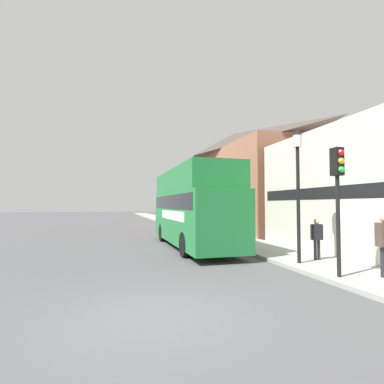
{
  "coord_description": "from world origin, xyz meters",
  "views": [
    {
      "loc": [
        -0.8,
        -6.18,
        2.29
      ],
      "look_at": [
        3.06,
        7.8,
        2.91
      ],
      "focal_mm": 28.0,
      "sensor_mm": 36.0,
      "label": 1
    }
  ],
  "objects_px": {
    "pedestrian_second": "(317,235)",
    "lamp_post_second": "(220,184)",
    "parked_car_ahead_of_bus": "(175,224)",
    "lamp_post_nearest": "(298,171)",
    "tour_bus": "(191,212)",
    "traffic_signal": "(338,182)",
    "lamp_post_third": "(190,189)"
  },
  "relations": [
    {
      "from": "pedestrian_second",
      "to": "parked_car_ahead_of_bus",
      "type": "bearing_deg",
      "value": 101.59
    },
    {
      "from": "lamp_post_second",
      "to": "lamp_post_third",
      "type": "height_order",
      "value": "lamp_post_third"
    },
    {
      "from": "pedestrian_second",
      "to": "traffic_signal",
      "type": "xyz_separation_m",
      "value": [
        -1.2,
        -2.54,
        1.87
      ]
    },
    {
      "from": "tour_bus",
      "to": "lamp_post_second",
      "type": "relative_size",
      "value": 1.97
    },
    {
      "from": "parked_car_ahead_of_bus",
      "to": "pedestrian_second",
      "type": "relative_size",
      "value": 2.72
    },
    {
      "from": "tour_bus",
      "to": "lamp_post_second",
      "type": "xyz_separation_m",
      "value": [
        2.33,
        1.77,
        1.7
      ]
    },
    {
      "from": "parked_car_ahead_of_bus",
      "to": "lamp_post_nearest",
      "type": "distance_m",
      "value": 14.28
    },
    {
      "from": "parked_car_ahead_of_bus",
      "to": "lamp_post_second",
      "type": "relative_size",
      "value": 0.86
    },
    {
      "from": "pedestrian_second",
      "to": "tour_bus",
      "type": "bearing_deg",
      "value": 121.8
    },
    {
      "from": "parked_car_ahead_of_bus",
      "to": "lamp_post_third",
      "type": "bearing_deg",
      "value": 44.17
    },
    {
      "from": "pedestrian_second",
      "to": "traffic_signal",
      "type": "bearing_deg",
      "value": -115.35
    },
    {
      "from": "tour_bus",
      "to": "traffic_signal",
      "type": "xyz_separation_m",
      "value": [
        2.33,
        -8.24,
        1.09
      ]
    },
    {
      "from": "tour_bus",
      "to": "lamp_post_nearest",
      "type": "distance_m",
      "value": 6.74
    },
    {
      "from": "pedestrian_second",
      "to": "lamp_post_nearest",
      "type": "bearing_deg",
      "value": -162.12
    },
    {
      "from": "lamp_post_nearest",
      "to": "lamp_post_second",
      "type": "relative_size",
      "value": 0.99
    },
    {
      "from": "tour_bus",
      "to": "lamp_post_second",
      "type": "height_order",
      "value": "lamp_post_second"
    },
    {
      "from": "lamp_post_third",
      "to": "tour_bus",
      "type": "bearing_deg",
      "value": -104.53
    },
    {
      "from": "parked_car_ahead_of_bus",
      "to": "traffic_signal",
      "type": "height_order",
      "value": "traffic_signal"
    },
    {
      "from": "tour_bus",
      "to": "lamp_post_nearest",
      "type": "height_order",
      "value": "lamp_post_nearest"
    },
    {
      "from": "pedestrian_second",
      "to": "lamp_post_nearest",
      "type": "height_order",
      "value": "lamp_post_nearest"
    },
    {
      "from": "traffic_signal",
      "to": "lamp_post_second",
      "type": "bearing_deg",
      "value": 90.0
    },
    {
      "from": "tour_bus",
      "to": "traffic_signal",
      "type": "distance_m",
      "value": 8.63
    },
    {
      "from": "pedestrian_second",
      "to": "traffic_signal",
      "type": "distance_m",
      "value": 3.38
    },
    {
      "from": "pedestrian_second",
      "to": "lamp_post_third",
      "type": "distance_m",
      "value": 15.54
    },
    {
      "from": "pedestrian_second",
      "to": "lamp_post_third",
      "type": "relative_size",
      "value": 0.31
    },
    {
      "from": "traffic_signal",
      "to": "pedestrian_second",
      "type": "bearing_deg",
      "value": 64.65
    },
    {
      "from": "lamp_post_second",
      "to": "lamp_post_third",
      "type": "relative_size",
      "value": 0.96
    },
    {
      "from": "tour_bus",
      "to": "traffic_signal",
      "type": "relative_size",
      "value": 2.56
    },
    {
      "from": "tour_bus",
      "to": "lamp_post_second",
      "type": "bearing_deg",
      "value": 37.54
    },
    {
      "from": "tour_bus",
      "to": "lamp_post_third",
      "type": "relative_size",
      "value": 1.9
    },
    {
      "from": "lamp_post_nearest",
      "to": "lamp_post_second",
      "type": "xyz_separation_m",
      "value": [
        -0.16,
        7.81,
        0.03
      ]
    },
    {
      "from": "pedestrian_second",
      "to": "lamp_post_second",
      "type": "height_order",
      "value": "lamp_post_second"
    }
  ]
}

